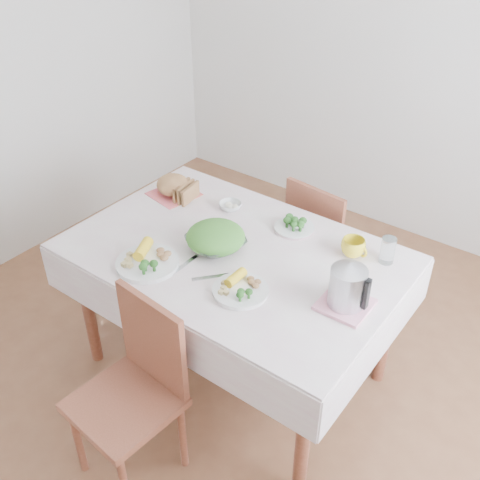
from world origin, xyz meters
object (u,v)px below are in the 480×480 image
Objects in this scene: dinner_plate_left at (148,263)px; chair_near at (123,396)px; dining_table at (234,314)px; chair_far at (329,237)px; salad_bowl at (216,243)px; yellow_mug at (353,247)px; electric_kettle at (348,282)px; dinner_plate_right at (240,290)px.

chair_near is at bearing -60.56° from dinner_plate_left.
chair_far is (0.10, 0.76, 0.09)m from dining_table.
yellow_mug is (0.52, 0.33, 0.01)m from salad_bowl.
chair_near is at bearing -109.86° from electric_kettle.
electric_kettle is at bearing 0.08° from salad_bowl.
dinner_plate_right reaches higher than dining_table.
dining_table is 0.50m from dinner_plate_right.
dinner_plate_left is at bearing -120.07° from salad_bowl.
dinner_plate_left is 1.37× the size of electric_kettle.
electric_kettle is (0.59, 0.70, 0.42)m from chair_near.
electric_kettle is at bearing 18.75° from dinner_plate_left.
chair_far is 0.88m from salad_bowl.
dining_table is 1.65× the size of chair_far.
salad_bowl reaches higher than dinner_plate_left.
yellow_mug is (0.25, 0.51, 0.03)m from dinner_plate_right.
chair_near is 1.50m from chair_far.
chair_far is at bearing 91.35° from chair_near.
chair_near is at bearing 92.61° from chair_far.
electric_kettle is at bearing -67.20° from yellow_mug.
chair_near is 1.00m from electric_kettle.
chair_far reaches higher than dining_table.
dining_table is 5.01× the size of dinner_plate_left.
dinner_plate_left is (-0.34, -1.08, 0.31)m from chair_far.
salad_bowl is (-0.08, 0.70, 0.33)m from chair_near.
dinner_plate_left is (-0.24, 0.42, 0.31)m from chair_near.
chair_near is 0.63m from dinner_plate_right.
yellow_mug is at bearing 32.22° from salad_bowl.
electric_kettle is (0.82, 0.28, 0.11)m from dinner_plate_left.
electric_kettle is (0.66, 0.00, 0.09)m from salad_bowl.
dining_table is 0.43m from salad_bowl.
dining_table is 5.95× the size of dinner_plate_right.
salad_bowl is 0.62m from yellow_mug.
electric_kettle is (0.14, -0.33, 0.08)m from yellow_mug.
dining_table is 1.63× the size of chair_near.
salad_bowl is at bearing -159.75° from electric_kettle.
chair_near reaches higher than dinner_plate_left.
chair_far is 1.03m from dinner_plate_right.
dinner_plate_right is at bearing 102.37° from chair_far.
yellow_mug is 0.54× the size of electric_kettle.
dining_table is 0.74m from chair_near.
chair_near reaches higher than yellow_mug.
chair_near is 1.01× the size of chair_far.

